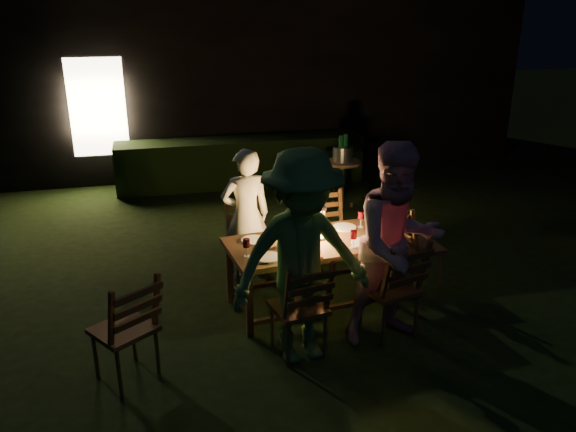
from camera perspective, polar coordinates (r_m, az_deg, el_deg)
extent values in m
plane|color=black|center=(6.58, 5.11, -5.65)|extent=(40.00, 40.00, 0.00)
cube|color=black|center=(12.02, -4.48, 14.11)|extent=(10.00, 4.00, 3.20)
cube|color=#FFE5B2|center=(9.95, -18.78, 10.41)|extent=(0.90, 0.06, 1.60)
cube|color=black|center=(9.77, -4.75, 5.54)|extent=(4.20, 0.70, 0.80)
cube|color=#4C2B19|center=(5.59, 2.56, -2.84)|extent=(1.78, 1.03, 0.05)
cube|color=#4C2B19|center=(5.22, -3.93, -9.11)|extent=(0.06, 0.06, 0.62)
cube|color=#4C2B19|center=(5.81, -5.92, -5.94)|extent=(0.06, 0.06, 0.62)
cube|color=#4C2B19|center=(5.79, 10.97, -6.34)|extent=(0.06, 0.06, 0.62)
cube|color=#4C2B19|center=(6.33, 7.75, -3.75)|extent=(0.06, 0.06, 0.62)
cube|color=#4C2B19|center=(4.91, 1.07, -9.29)|extent=(0.50, 0.49, 0.04)
cube|color=#4C2B19|center=(4.63, 2.10, -7.35)|extent=(0.45, 0.22, 0.51)
cube|color=#4C2B19|center=(5.26, 10.30, -7.26)|extent=(0.55, 0.53, 0.04)
cube|color=#4C2B19|center=(5.00, 11.89, -5.21)|extent=(0.48, 0.26, 0.53)
cube|color=#4C2B19|center=(6.20, -4.03, -3.08)|extent=(0.44, 0.43, 0.04)
cube|color=#4C2B19|center=(6.26, -4.52, -0.30)|extent=(0.42, 0.17, 0.48)
cube|color=#4C2B19|center=(6.53, 4.41, -1.86)|extent=(0.43, 0.42, 0.04)
cube|color=#4C2B19|center=(6.59, 3.89, 0.78)|extent=(0.42, 0.17, 0.48)
cube|color=#4C2B19|center=(6.23, 13.19, -3.03)|extent=(0.46, 0.48, 0.04)
cube|color=#4C2B19|center=(6.03, 11.82, -0.77)|extent=(0.18, 0.46, 0.53)
cube|color=#4C2B19|center=(4.78, -16.35, -11.01)|extent=(0.60, 0.60, 0.04)
cube|color=#4C2B19|center=(4.50, -15.37, -8.86)|extent=(0.45, 0.37, 0.52)
imported|color=white|center=(6.14, -4.29, 0.03)|extent=(0.58, 0.42, 1.50)
imported|color=#BD8297|center=(5.01, 11.03, -2.92)|extent=(0.97, 0.80, 1.85)
imported|color=#3E7339|center=(4.63, 1.42, -4.39)|extent=(1.28, 0.83, 1.87)
cube|color=white|center=(5.63, 2.84, -2.19)|extent=(0.15, 0.15, 0.03)
cube|color=white|center=(5.52, 2.90, 0.89)|extent=(0.16, 0.16, 0.03)
cylinder|color=#FF9E3F|center=(5.59, 2.86, -1.10)|extent=(0.09, 0.09, 0.18)
cylinder|color=white|center=(5.59, -3.52, -2.45)|extent=(0.25, 0.25, 0.01)
cylinder|color=white|center=(5.21, -2.09, -4.20)|extent=(0.25, 0.25, 0.01)
cylinder|color=white|center=(5.93, 5.74, -1.14)|extent=(0.25, 0.25, 0.01)
cylinder|color=white|center=(5.57, 7.72, -2.68)|extent=(0.25, 0.25, 0.01)
cylinder|color=#0F471E|center=(5.44, 0.16, -1.58)|extent=(0.07, 0.07, 0.28)
cube|color=red|center=(5.25, 2.42, -4.01)|extent=(0.18, 0.14, 0.01)
cube|color=red|center=(5.55, 9.02, -2.85)|extent=(0.18, 0.14, 0.01)
cube|color=black|center=(5.12, -2.54, -4.70)|extent=(0.14, 0.07, 0.01)
cylinder|color=olive|center=(8.46, 5.56, 5.44)|extent=(0.55, 0.55, 0.04)
cylinder|color=olive|center=(8.56, 5.48, 3.11)|extent=(0.06, 0.06, 0.72)
cylinder|color=#A5A8AD|center=(8.43, 5.59, 6.30)|extent=(0.30, 0.30, 0.22)
cylinder|color=#0F471E|center=(8.36, 5.37, 6.55)|extent=(0.07, 0.07, 0.32)
cylinder|color=#0F471E|center=(8.47, 5.83, 6.71)|extent=(0.07, 0.07, 0.32)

